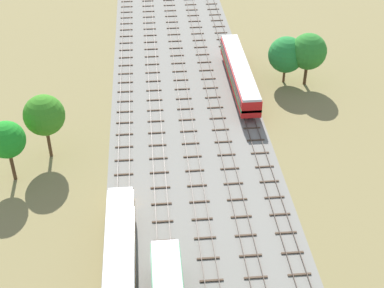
% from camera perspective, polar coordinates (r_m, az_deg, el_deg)
% --- Properties ---
extents(ground_plane, '(480.00, 480.00, 0.00)m').
position_cam_1_polar(ground_plane, '(75.24, -0.18, 0.23)').
color(ground_plane, olive).
extents(ballast_bed, '(21.80, 176.00, 0.01)m').
position_cam_1_polar(ballast_bed, '(75.23, -0.18, 0.24)').
color(ballast_bed, gray).
rests_on(ballast_bed, ground).
extents(track_far_left, '(2.40, 126.00, 0.29)m').
position_cam_1_polar(track_far_left, '(75.88, -6.96, 0.40)').
color(track_far_left, '#47382D').
rests_on(track_far_left, ground).
extents(track_left, '(2.40, 126.00, 0.29)m').
position_cam_1_polar(track_left, '(75.80, -3.60, 0.58)').
color(track_left, '#47382D').
rests_on(track_left, ground).
extents(track_centre_left, '(2.40, 126.00, 0.29)m').
position_cam_1_polar(track_centre_left, '(75.98, -0.25, 0.75)').
color(track_centre_left, '#47382D').
rests_on(track_centre_left, ground).
extents(track_centre, '(2.40, 126.00, 0.29)m').
position_cam_1_polar(track_centre, '(76.42, 3.08, 0.91)').
color(track_centre, '#47382D').
rests_on(track_centre, ground).
extents(track_centre_right, '(2.40, 126.00, 0.29)m').
position_cam_1_polar(track_centre_right, '(77.11, 6.36, 1.07)').
color(track_centre_right, '#47382D').
rests_on(track_centre_right, ground).
extents(diesel_railcar_far_left_midfar, '(2.96, 20.50, 3.80)m').
position_cam_1_polar(diesel_railcar_far_left_midfar, '(55.19, -7.42, -12.21)').
color(diesel_railcar_far_left_midfar, white).
rests_on(diesel_railcar_far_left_midfar, ground).
extents(passenger_coach_centre_right_far, '(2.96, 22.00, 3.80)m').
position_cam_1_polar(passenger_coach_centre_right_far, '(87.18, 4.87, 7.32)').
color(passenger_coach_centre_right_far, red).
rests_on(passenger_coach_centre_right_far, ground).
extents(lineside_tree_1, '(5.19, 5.19, 8.85)m').
position_cam_1_polar(lineside_tree_1, '(71.51, -14.92, 2.86)').
color(lineside_tree_1, '#4C331E').
rests_on(lineside_tree_1, ground).
extents(lineside_tree_2, '(5.64, 5.64, 7.62)m').
position_cam_1_polar(lineside_tree_2, '(88.72, 9.63, 9.02)').
color(lineside_tree_2, '#4C331E').
rests_on(lineside_tree_2, ground).
extents(lineside_tree_3, '(4.49, 4.49, 8.13)m').
position_cam_1_polar(lineside_tree_3, '(68.79, -18.48, 0.40)').
color(lineside_tree_3, '#4C331E').
rests_on(lineside_tree_3, ground).
extents(lineside_tree_4, '(5.62, 5.62, 8.48)m').
position_cam_1_polar(lineside_tree_4, '(88.33, 11.85, 9.27)').
color(lineside_tree_4, '#4C331E').
rests_on(lineside_tree_4, ground).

